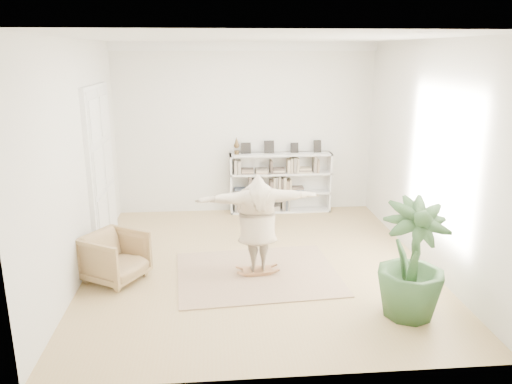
% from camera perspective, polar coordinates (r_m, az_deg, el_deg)
% --- Properties ---
extents(floor, '(6.00, 6.00, 0.00)m').
position_cam_1_polar(floor, '(8.37, 0.22, -8.25)').
color(floor, tan).
rests_on(floor, ground).
extents(room_shell, '(6.00, 6.00, 6.00)m').
position_cam_1_polar(room_shell, '(10.58, -1.27, 16.32)').
color(room_shell, silver).
rests_on(room_shell, floor).
extents(doors, '(0.09, 1.78, 2.92)m').
position_cam_1_polar(doors, '(9.35, -17.27, 2.66)').
color(doors, white).
rests_on(doors, floor).
extents(bookshelf, '(2.20, 0.35, 1.64)m').
position_cam_1_polar(bookshelf, '(10.89, 2.78, 1.00)').
color(bookshelf, silver).
rests_on(bookshelf, floor).
extents(armchair, '(1.12, 1.12, 0.75)m').
position_cam_1_polar(armchair, '(7.98, -15.80, -7.18)').
color(armchair, tan).
rests_on(armchair, floor).
extents(rug, '(2.64, 2.18, 0.02)m').
position_cam_1_polar(rug, '(8.01, 0.17, -9.31)').
color(rug, tan).
rests_on(rug, floor).
extents(rocker_board, '(0.48, 0.31, 0.10)m').
position_cam_1_polar(rocker_board, '(7.99, 0.17, -8.96)').
color(rocker_board, '#9C643E').
rests_on(rocker_board, rug).
extents(person, '(1.93, 0.65, 1.55)m').
position_cam_1_polar(person, '(7.68, 0.17, -3.34)').
color(person, '#C1AD90').
rests_on(person, rocker_board).
extents(houseplant, '(0.97, 0.97, 1.59)m').
position_cam_1_polar(houseplant, '(6.84, 17.39, -7.43)').
color(houseplant, '#2E5028').
rests_on(houseplant, floor).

